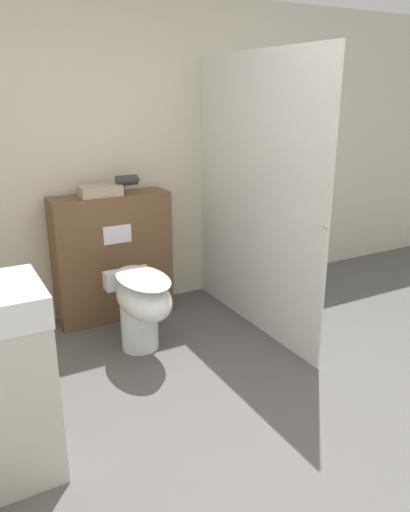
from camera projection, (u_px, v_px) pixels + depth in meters
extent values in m
plane|color=#565451|center=(312.00, 453.00, 2.57)|extent=(12.00, 12.00, 0.00)
cube|color=beige|center=(139.00, 158.00, 4.07)|extent=(8.00, 0.06, 2.50)
cube|color=brown|center=(113.00, 257.00, 3.99)|extent=(0.92, 0.27, 1.02)
cube|color=white|center=(117.00, 235.00, 3.80)|extent=(0.22, 0.01, 0.14)
cube|color=silver|center=(255.00, 197.00, 3.70)|extent=(0.01, 1.63, 2.05)
sphere|color=#B2B2B7|center=(326.00, 226.00, 3.06)|extent=(0.04, 0.04, 0.04)
cylinder|color=white|center=(139.00, 322.00, 3.57)|extent=(0.27, 0.27, 0.40)
ellipsoid|color=white|center=(144.00, 298.00, 3.41)|extent=(0.34, 0.59, 0.27)
ellipsoid|color=white|center=(143.00, 278.00, 3.37)|extent=(0.33, 0.58, 0.02)
cube|color=white|center=(127.00, 278.00, 3.67)|extent=(0.34, 0.11, 0.13)
cube|color=beige|center=(2.00, 397.00, 2.34)|extent=(0.46, 0.48, 0.81)
cylinder|color=#2D2D33|center=(127.00, 180.00, 3.83)|extent=(0.16, 0.08, 0.08)
cone|color=#2D2D33|center=(138.00, 179.00, 3.88)|extent=(0.03, 0.07, 0.07)
cylinder|color=#2D2D33|center=(123.00, 188.00, 3.83)|extent=(0.03, 0.03, 0.09)
cube|color=tan|center=(100.00, 191.00, 3.76)|extent=(0.31, 0.19, 0.08)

